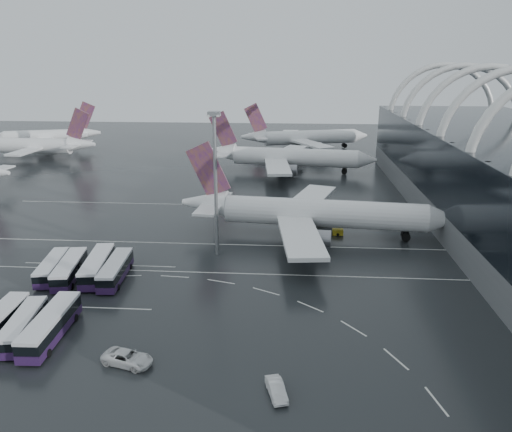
# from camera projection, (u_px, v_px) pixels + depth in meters

# --- Properties ---
(ground) EXTENTS (420.00, 420.00, 0.00)m
(ground) POSITION_uv_depth(u_px,v_px,m) (231.00, 269.00, 89.05)
(ground) COLOR black
(ground) RESTS_ON ground
(lane_marking_near) EXTENTS (120.00, 0.25, 0.01)m
(lane_marking_near) POSITION_uv_depth(u_px,v_px,m) (229.00, 273.00, 87.14)
(lane_marking_near) COLOR silver
(lane_marking_near) RESTS_ON ground
(lane_marking_mid) EXTENTS (120.00, 0.25, 0.01)m
(lane_marking_mid) POSITION_uv_depth(u_px,v_px,m) (238.00, 245.00, 100.46)
(lane_marking_mid) COLOR silver
(lane_marking_mid) RESTS_ON ground
(lane_marking_far) EXTENTS (120.00, 0.25, 0.01)m
(lane_marking_far) POSITION_uv_depth(u_px,v_px,m) (249.00, 206.00, 127.08)
(lane_marking_far) COLOR silver
(lane_marking_far) RESTS_ON ground
(bus_bay_line_south) EXTENTS (28.00, 0.25, 0.01)m
(bus_bay_line_south) POSITION_uv_depth(u_px,v_px,m) (61.00, 306.00, 75.45)
(bus_bay_line_south) COLOR silver
(bus_bay_line_south) RESTS_ON ground
(bus_bay_line_north) EXTENTS (28.00, 0.25, 0.01)m
(bus_bay_line_north) POSITION_uv_depth(u_px,v_px,m) (100.00, 265.00, 90.67)
(bus_bay_line_north) COLOR silver
(bus_bay_line_north) RESTS_ON ground
(airliner_main) EXTENTS (57.57, 50.23, 19.48)m
(airliner_main) POSITION_uv_depth(u_px,v_px,m) (310.00, 213.00, 104.34)
(airliner_main) COLOR white
(airliner_main) RESTS_ON ground
(airliner_gate_b) EXTENTS (56.37, 50.34, 19.56)m
(airliner_gate_b) POSITION_uv_depth(u_px,v_px,m) (286.00, 157.00, 163.28)
(airliner_gate_b) COLOR white
(airliner_gate_b) RESTS_ON ground
(airliner_gate_c) EXTENTS (53.15, 48.34, 19.24)m
(airliner_gate_c) POSITION_uv_depth(u_px,v_px,m) (304.00, 138.00, 203.94)
(airliner_gate_c) COLOR white
(airliner_gate_c) RESTS_ON ground
(jet_remote_mid) EXTENTS (43.72, 35.19, 19.08)m
(jet_remote_mid) POSITION_uv_depth(u_px,v_px,m) (41.00, 146.00, 184.37)
(jet_remote_mid) COLOR white
(jet_remote_mid) RESTS_ON ground
(jet_remote_far) EXTENTS (43.08, 35.00, 19.03)m
(jet_remote_far) POSITION_uv_depth(u_px,v_px,m) (48.00, 137.00, 206.43)
(jet_remote_far) COLOR white
(jet_remote_far) RESTS_ON ground
(bus_row_near_a) EXTENTS (4.55, 12.50, 3.01)m
(bus_row_near_a) POSITION_uv_depth(u_px,v_px,m) (52.00, 267.00, 85.47)
(bus_row_near_a) COLOR #2D143E
(bus_row_near_a) RESTS_ON ground
(bus_row_near_b) EXTENTS (4.89, 13.37, 3.22)m
(bus_row_near_b) POSITION_uv_depth(u_px,v_px,m) (70.00, 269.00, 84.51)
(bus_row_near_b) COLOR #2D143E
(bus_row_near_b) RESTS_ON ground
(bus_row_near_c) EXTENTS (4.98, 14.30, 3.45)m
(bus_row_near_c) POSITION_uv_depth(u_px,v_px,m) (97.00, 266.00, 85.40)
(bus_row_near_c) COLOR #2D143E
(bus_row_near_c) RESTS_ON ground
(bus_row_near_d) EXTENTS (3.92, 13.35, 3.24)m
(bus_row_near_d) POSITION_uv_depth(u_px,v_px,m) (116.00, 270.00, 84.20)
(bus_row_near_d) COLOR #2D143E
(bus_row_near_d) RESTS_ON ground
(bus_row_far_b) EXTENTS (4.42, 12.51, 3.02)m
(bus_row_far_b) POSITION_uv_depth(u_px,v_px,m) (23.00, 326.00, 66.75)
(bus_row_far_b) COLOR #2D143E
(bus_row_far_b) RESTS_ON ground
(bus_row_far_c) EXTENTS (3.73, 14.09, 3.44)m
(bus_row_far_c) POSITION_uv_depth(u_px,v_px,m) (51.00, 325.00, 66.44)
(bus_row_far_c) COLOR #2D143E
(bus_row_far_c) RESTS_ON ground
(van_curve_a) EXTENTS (6.89, 4.50, 1.76)m
(van_curve_a) POSITION_uv_depth(u_px,v_px,m) (127.00, 358.00, 60.93)
(van_curve_a) COLOR white
(van_curve_a) RESTS_ON ground
(van_curve_c) EXTENTS (2.89, 4.97, 1.55)m
(van_curve_c) POSITION_uv_depth(u_px,v_px,m) (276.00, 389.00, 55.35)
(van_curve_c) COLOR white
(van_curve_c) RESTS_ON ground
(floodlight_mast) EXTENTS (2.07, 2.07, 26.96)m
(floodlight_mast) POSITION_uv_depth(u_px,v_px,m) (215.00, 167.00, 90.53)
(floodlight_mast) COLOR gray
(floodlight_mast) RESTS_ON ground
(gse_cart_belly_a) EXTENTS (2.25, 1.33, 1.23)m
(gse_cart_belly_a) POSITION_uv_depth(u_px,v_px,m) (338.00, 232.00, 106.01)
(gse_cart_belly_a) COLOR gold
(gse_cart_belly_a) RESTS_ON ground
(gse_cart_belly_b) EXTENTS (2.01, 1.19, 1.10)m
(gse_cart_belly_b) POSITION_uv_depth(u_px,v_px,m) (344.00, 215.00, 117.85)
(gse_cart_belly_b) COLOR slate
(gse_cart_belly_b) RESTS_ON ground
(gse_cart_belly_e) EXTENTS (2.37, 1.40, 1.29)m
(gse_cart_belly_e) POSITION_uv_depth(u_px,v_px,m) (320.00, 219.00, 114.38)
(gse_cart_belly_e) COLOR gold
(gse_cart_belly_e) RESTS_ON ground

